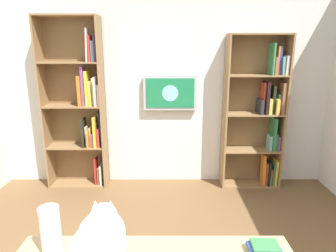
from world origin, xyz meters
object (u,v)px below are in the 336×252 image
at_px(bookshelf_left, 260,113).
at_px(cat, 98,248).
at_px(bookshelf_right, 81,106).
at_px(desk_book_stack, 265,250).
at_px(wall_mounted_tv, 170,93).
at_px(paper_towel_roll, 51,231).

bearing_deg(bookshelf_left, cat, 58.62).
bearing_deg(bookshelf_right, bookshelf_left, 179.96).
bearing_deg(cat, desk_book_stack, -169.64).
xyz_separation_m(bookshelf_right, wall_mounted_tv, (-1.16, -0.08, 0.17)).
height_order(bookshelf_right, desk_book_stack, bookshelf_right).
height_order(bookshelf_left, desk_book_stack, bookshelf_left).
bearing_deg(paper_towel_roll, cat, 149.36).
bearing_deg(bookshelf_right, paper_towel_roll, 101.79).
bearing_deg(bookshelf_left, paper_towel_roll, 51.86).
relative_size(wall_mounted_tv, desk_book_stack, 3.62).
bearing_deg(bookshelf_left, wall_mounted_tv, -4.07).
bearing_deg(cat, bookshelf_left, -121.38).
xyz_separation_m(cat, paper_towel_roll, (0.30, -0.18, -0.03)).
distance_m(bookshelf_left, bookshelf_right, 2.34).
height_order(wall_mounted_tv, desk_book_stack, wall_mounted_tv).
bearing_deg(desk_book_stack, paper_towel_roll, -1.04).
bearing_deg(paper_towel_roll, bookshelf_left, -128.14).
relative_size(bookshelf_right, cat, 3.42).
distance_m(bookshelf_right, cat, 2.67).
relative_size(bookshelf_right, desk_book_stack, 11.43).
height_order(cat, paper_towel_roll, cat).
bearing_deg(bookshelf_right, desk_book_stack, 124.95).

